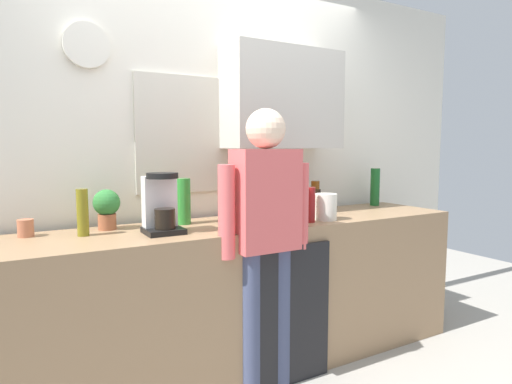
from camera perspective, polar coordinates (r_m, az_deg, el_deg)
The scene contains 14 objects.
kitchen_counter at distance 2.80m, azimuth -2.03°, elevation -13.47°, with size 3.10×0.64×0.92m, color #937251.
dishwasher_panel at distance 2.62m, azimuth 4.38°, elevation -15.96°, with size 0.56×0.02×0.83m, color black.
back_wall_assembly at distance 3.03m, azimuth -4.75°, elevation 5.27°, with size 4.70×0.42×2.60m.
coffee_maker at distance 2.42m, azimuth -12.32°, elevation -1.82°, with size 0.20×0.20×0.33m.
bottle_red_vinegar at distance 2.72m, azimuth 7.11°, elevation -1.68°, with size 0.06×0.06×0.22m, color maroon.
bottle_dark_sauce at distance 3.03m, azimuth 7.95°, elevation -1.31°, with size 0.06×0.06×0.18m, color black.
bottle_clear_soda at distance 2.67m, azimuth -9.55°, elevation -1.21°, with size 0.09×0.09×0.28m, color #2D8C33.
bottle_green_wine at distance 3.62m, azimuth 15.36°, elevation 0.65°, with size 0.07×0.07×0.30m, color #195923.
bottle_olive_oil at distance 2.46m, azimuth -21.82°, elevation -2.51°, with size 0.06×0.06×0.25m, color olive.
bottle_amber_beer at distance 3.12m, azimuth 7.77°, elevation -0.65°, with size 0.06×0.06×0.23m, color brown.
cup_terracotta_mug at distance 2.57m, azimuth -28.01°, elevation -4.21°, with size 0.08×0.08×0.09m, color #B26647.
potted_plant at distance 2.60m, azimuth -19.03°, elevation -1.82°, with size 0.15×0.15×0.23m.
storage_canister at distance 2.83m, azimuth 9.17°, elevation -1.94°, with size 0.14×0.14×0.17m, color silver.
person_at_sink at distance 2.42m, azimuth 1.25°, elevation -4.60°, with size 0.57×0.22×1.60m.
Camera 1 is at (-1.23, -2.04, 1.39)m, focal length 30.45 mm.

